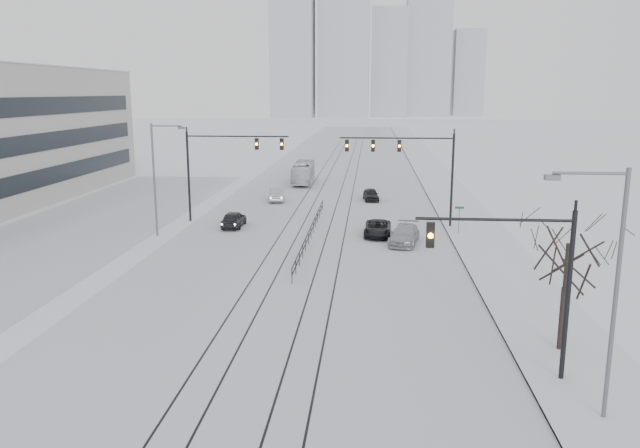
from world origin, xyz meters
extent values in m
cube|color=silver|center=(0.00, 60.00, 0.01)|extent=(22.00, 260.00, 0.02)
cube|color=silver|center=(13.50, 60.00, 0.08)|extent=(5.00, 260.00, 0.16)
cube|color=gray|center=(11.05, 60.00, 0.06)|extent=(0.10, 260.00, 0.12)
cube|color=silver|center=(-20.00, 35.00, 0.01)|extent=(14.00, 60.00, 0.03)
cube|color=black|center=(-2.60, 40.00, 0.02)|extent=(0.10, 180.00, 0.01)
cube|color=black|center=(-1.20, 40.00, 0.02)|extent=(0.10, 180.00, 0.01)
cube|color=black|center=(1.20, 40.00, 0.02)|extent=(0.10, 180.00, 0.01)
cube|color=black|center=(2.60, 40.00, 0.02)|extent=(0.10, 180.00, 0.01)
cube|color=black|center=(-27.98, 35.00, 7.00)|extent=(0.08, 58.00, 12.00)
cube|color=#A3A9B3|center=(-30.00, 260.00, 27.50)|extent=(18.00, 18.00, 55.00)
cube|color=#A3A9B3|center=(-8.00, 268.00, 36.00)|extent=(22.00, 22.00, 72.00)
cube|color=#A3A9B3|center=(12.00, 276.00, 24.00)|extent=(16.00, 16.00, 48.00)
cube|color=#A3A9B3|center=(30.00, 284.00, 32.00)|extent=(20.00, 20.00, 64.00)
cube|color=#A3A9B3|center=(50.00, 292.00, 20.00)|extent=(14.00, 14.00, 40.00)
cylinder|color=black|center=(12.40, 6.00, 3.50)|extent=(0.20, 0.20, 7.00)
cylinder|color=black|center=(9.40, 6.00, 6.60)|extent=(6.00, 0.12, 0.12)
cube|color=black|center=(7.00, 6.00, 5.95)|extent=(0.32, 0.24, 1.00)
sphere|color=orange|center=(7.00, 5.86, 5.95)|extent=(0.22, 0.22, 0.22)
cylinder|color=black|center=(11.50, 35.00, 4.00)|extent=(0.20, 0.20, 8.00)
cylinder|color=black|center=(6.75, 35.00, 7.60)|extent=(9.50, 0.12, 0.12)
cube|color=black|center=(2.60, 35.00, 6.95)|extent=(0.32, 0.24, 1.00)
sphere|color=orange|center=(2.60, 34.86, 6.95)|extent=(0.22, 0.22, 0.22)
cube|color=black|center=(4.80, 35.00, 6.95)|extent=(0.32, 0.24, 1.00)
sphere|color=orange|center=(4.80, 34.86, 6.95)|extent=(0.22, 0.22, 0.22)
cube|color=black|center=(7.00, 35.00, 6.95)|extent=(0.32, 0.24, 1.00)
sphere|color=orange|center=(7.00, 34.86, 6.95)|extent=(0.22, 0.22, 0.22)
cylinder|color=black|center=(-11.50, 36.00, 4.00)|extent=(0.20, 0.20, 8.00)
cylinder|color=black|center=(-7.00, 36.00, 7.60)|extent=(9.00, 0.12, 0.12)
cube|color=black|center=(-3.10, 36.00, 6.95)|extent=(0.32, 0.24, 1.00)
sphere|color=orange|center=(-3.10, 35.86, 6.95)|extent=(0.22, 0.22, 0.22)
cube|color=black|center=(-5.30, 36.00, 6.95)|extent=(0.32, 0.24, 1.00)
sphere|color=orange|center=(-5.30, 35.86, 6.95)|extent=(0.22, 0.22, 0.22)
cylinder|color=#595B60|center=(13.00, 3.00, 4.50)|extent=(0.16, 0.16, 9.00)
cylinder|color=#595B60|center=(11.80, 3.00, 8.80)|extent=(2.40, 0.10, 0.10)
cube|color=#595B60|center=(10.60, 3.00, 8.65)|extent=(0.50, 0.25, 0.18)
cylinder|color=#595B60|center=(-12.50, 30.00, 4.50)|extent=(0.16, 0.16, 9.00)
cylinder|color=#595B60|center=(-11.30, 30.00, 8.80)|extent=(2.40, 0.10, 0.10)
cube|color=#595B60|center=(-10.10, 30.00, 8.65)|extent=(0.50, 0.25, 0.18)
cylinder|color=black|center=(13.20, 9.00, 1.50)|extent=(0.26, 0.26, 3.00)
cylinder|color=black|center=(13.20, 9.00, 3.75)|extent=(0.18, 0.18, 2.50)
cube|color=black|center=(0.00, 30.00, 0.95)|extent=(0.06, 24.00, 0.06)
cube|color=black|center=(0.00, 30.00, 0.55)|extent=(0.06, 24.00, 0.06)
cylinder|color=#595B60|center=(11.80, 32.00, 1.20)|extent=(0.06, 0.06, 2.40)
cube|color=#0C4C19|center=(11.80, 32.00, 2.30)|extent=(0.70, 0.04, 0.18)
imported|color=black|center=(-7.02, 33.66, 0.70)|extent=(1.68, 4.13, 1.40)
imported|color=#A1A5A8|center=(-5.29, 46.88, 0.71)|extent=(2.06, 4.49, 1.43)
imported|color=black|center=(5.27, 31.31, 0.63)|extent=(2.29, 4.61, 1.26)
imported|color=#A2A3A9|center=(7.29, 28.83, 0.71)|extent=(2.82, 5.15, 1.41)
imported|color=black|center=(4.70, 48.07, 0.64)|extent=(1.91, 3.89, 1.28)
imported|color=silver|center=(-3.88, 60.28, 1.34)|extent=(2.46, 9.66, 2.68)
camera|label=1|loc=(4.65, -17.89, 11.41)|focal=35.00mm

